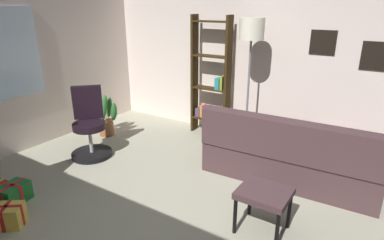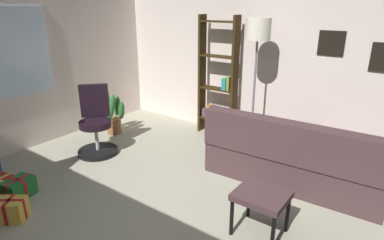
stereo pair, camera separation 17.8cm
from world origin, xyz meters
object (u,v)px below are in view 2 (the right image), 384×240
Objects in this scene: potted_plant at (114,116)px; bookshelf at (218,85)px; footstool at (261,199)px; couch at (308,156)px; floor_lamp at (257,41)px; office_chair at (96,128)px; gift_box_gold at (11,210)px; gift_box_green at (19,188)px.

bookshelf is at bearing -55.25° from potted_plant.
couch is at bearing -1.00° from footstool.
floor_lamp is 2.64× the size of potted_plant.
office_chair reaches higher than couch.
footstool is at bearing -139.09° from bookshelf.
potted_plant reaches higher than gift_box_gold.
couch is at bearing -82.69° from potted_plant.
footstool is 3.17m from potted_plant.
office_chair is (-1.04, 2.67, 0.10)m from couch.
potted_plant is at bearing 108.24° from floor_lamp.
potted_plant reaches higher than footstool.
bookshelf is 1.09m from floor_lamp.
gift_box_green is 0.19× the size of floor_lamp.
office_chair is 0.52× the size of floor_lamp.
bookshelf reaches higher than floor_lamp.
bookshelf is (0.58, 1.65, 0.54)m from couch.
gift_box_green is at bearing 164.76° from bookshelf.
gift_box_green is at bearing 112.60° from footstool.
bookshelf is 2.67× the size of potted_plant.
potted_plant is at bearing 97.31° from couch.
floor_lamp is (-0.27, -0.74, 0.75)m from bookshelf.
potted_plant is (-0.39, 3.05, 0.02)m from couch.
footstool is 2.63m from gift_box_green.
bookshelf reaches higher than footstool.
bookshelf is at bearing -32.22° from office_chair.
gift_box_green is 0.49× the size of potted_plant.
gift_box_green is 0.18× the size of bookshelf.
footstool is 2.66m from office_chair.
footstool is 2.20m from floor_lamp.
gift_box_gold is 1.65m from office_chair.
gift_box_green is 2.02m from potted_plant.
gift_box_green is 1.32m from office_chair.
footstool is 0.25× the size of floor_lamp.
couch is at bearing -39.43° from gift_box_gold.
bookshelf is at bearing -8.24° from gift_box_gold.
gift_box_gold is (-1.26, 2.09, -0.26)m from footstool.
office_chair is at bearing 127.53° from floor_lamp.
potted_plant is (-0.71, 2.14, -1.27)m from floor_lamp.
office_chair reaches higher than footstool.
couch is at bearing -108.98° from floor_lamp.
floor_lamp is at bearing -22.58° from gift_box_gold.
couch reaches higher than footstool.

